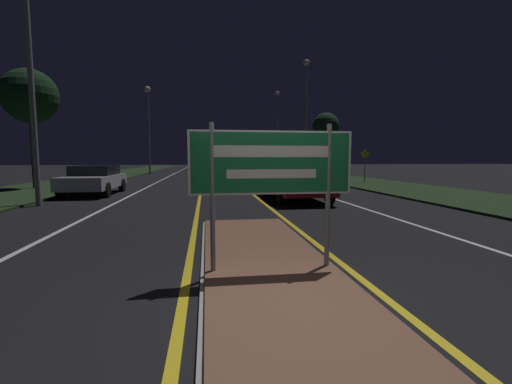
# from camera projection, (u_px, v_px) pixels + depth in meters

# --- Properties ---
(ground_plane) EXTENTS (160.00, 160.00, 0.00)m
(ground_plane) POSITION_uv_depth(u_px,v_px,m) (294.00, 315.00, 3.60)
(ground_plane) COLOR black
(median_island) EXTENTS (1.98, 7.80, 0.10)m
(median_island) POSITION_uv_depth(u_px,v_px,m) (271.00, 272.00, 4.85)
(median_island) COLOR #999993
(median_island) RESTS_ON ground_plane
(verge_left) EXTENTS (5.00, 100.00, 0.08)m
(verge_left) POSITION_uv_depth(u_px,v_px,m) (71.00, 183.00, 21.93)
(verge_left) COLOR #1E3319
(verge_left) RESTS_ON ground_plane
(verge_right) EXTENTS (5.00, 100.00, 0.08)m
(verge_right) POSITION_uv_depth(u_px,v_px,m) (352.00, 180.00, 24.65)
(verge_right) COLOR #1E3319
(verge_right) RESTS_ON ground_plane
(centre_line_yellow_left) EXTENTS (0.12, 70.00, 0.01)m
(centre_line_yellow_left) POSITION_uv_depth(u_px,v_px,m) (203.00, 178.00, 28.05)
(centre_line_yellow_left) COLOR gold
(centre_line_yellow_left) RESTS_ON ground_plane
(centre_line_yellow_right) EXTENTS (0.12, 70.00, 0.01)m
(centre_line_yellow_right) POSITION_uv_depth(u_px,v_px,m) (232.00, 178.00, 28.39)
(centre_line_yellow_right) COLOR gold
(centre_line_yellow_right) RESTS_ON ground_plane
(lane_line_white_left) EXTENTS (0.12, 70.00, 0.01)m
(lane_line_white_left) POSITION_uv_depth(u_px,v_px,m) (165.00, 178.00, 27.62)
(lane_line_white_left) COLOR silver
(lane_line_white_left) RESTS_ON ground_plane
(lane_line_white_right) EXTENTS (0.12, 70.00, 0.01)m
(lane_line_white_right) POSITION_uv_depth(u_px,v_px,m) (267.00, 177.00, 28.82)
(lane_line_white_right) COLOR silver
(lane_line_white_right) RESTS_ON ground_plane
(edge_line_white_left) EXTENTS (0.10, 70.00, 0.01)m
(edge_line_white_left) POSITION_uv_depth(u_px,v_px,m) (126.00, 179.00, 27.19)
(edge_line_white_left) COLOR silver
(edge_line_white_left) RESTS_ON ground_plane
(edge_line_white_right) EXTENTS (0.10, 70.00, 0.01)m
(edge_line_white_right) POSITION_uv_depth(u_px,v_px,m) (302.00, 177.00, 29.25)
(edge_line_white_right) COLOR silver
(edge_line_white_right) RESTS_ON ground_plane
(highway_sign) EXTENTS (2.27, 0.07, 2.02)m
(highway_sign) POSITION_uv_depth(u_px,v_px,m) (272.00, 168.00, 4.70)
(highway_sign) COLOR gray
(highway_sign) RESTS_ON median_island
(streetlight_left_near) EXTENTS (0.55, 0.55, 8.47)m
(streetlight_left_near) POSITION_uv_depth(u_px,v_px,m) (28.00, 36.00, 11.20)
(streetlight_left_near) COLOR gray
(streetlight_left_near) RESTS_ON ground_plane
(streetlight_left_far) EXTENTS (0.59, 0.59, 8.65)m
(streetlight_left_far) POSITION_uv_depth(u_px,v_px,m) (148.00, 114.00, 33.79)
(streetlight_left_far) COLOR gray
(streetlight_left_far) RESTS_ON ground_plane
(streetlight_right_near) EXTENTS (0.44, 0.44, 8.45)m
(streetlight_right_near) POSITION_uv_depth(u_px,v_px,m) (306.00, 109.00, 24.02)
(streetlight_right_near) COLOR gray
(streetlight_right_near) RESTS_ON ground_plane
(streetlight_right_far) EXTENTS (0.45, 0.45, 8.67)m
(streetlight_right_far) POSITION_uv_depth(u_px,v_px,m) (277.00, 124.00, 36.43)
(streetlight_right_far) COLOR gray
(streetlight_right_far) RESTS_ON ground_plane
(car_receding_0) EXTENTS (2.02, 4.71, 1.52)m
(car_receding_0) POSITION_uv_depth(u_px,v_px,m) (296.00, 180.00, 13.46)
(car_receding_0) COLOR maroon
(car_receding_0) RESTS_ON ground_plane
(car_receding_1) EXTENTS (1.84, 4.52, 1.36)m
(car_receding_1) POSITION_uv_depth(u_px,v_px,m) (300.00, 171.00, 23.87)
(car_receding_1) COLOR #4C514C
(car_receding_1) RESTS_ON ground_plane
(car_receding_2) EXTENTS (1.91, 4.34, 1.50)m
(car_receding_2) POSITION_uv_depth(u_px,v_px,m) (240.00, 166.00, 34.22)
(car_receding_2) COLOR black
(car_receding_2) RESTS_ON ground_plane
(car_receding_3) EXTENTS (1.85, 4.38, 1.47)m
(car_receding_3) POSITION_uv_depth(u_px,v_px,m) (236.00, 165.00, 43.13)
(car_receding_3) COLOR navy
(car_receding_3) RESTS_ON ground_plane
(car_approaching_0) EXTENTS (2.01, 4.35, 1.30)m
(car_approaching_0) POSITION_uv_depth(u_px,v_px,m) (94.00, 179.00, 15.46)
(car_approaching_0) COLOR #B7B7BC
(car_approaching_0) RESTS_ON ground_plane
(warning_sign) EXTENTS (0.60, 0.06, 2.11)m
(warning_sign) POSITION_uv_depth(u_px,v_px,m) (365.00, 162.00, 21.91)
(warning_sign) COLOR gray
(warning_sign) RESTS_ON verge_right
(roadside_palm_left) EXTENTS (2.73, 2.73, 6.10)m
(roadside_palm_left) POSITION_uv_depth(u_px,v_px,m) (30.00, 97.00, 17.53)
(roadside_palm_left) COLOR #4C3823
(roadside_palm_left) RESTS_ON verge_left
(roadside_palm_right) EXTENTS (2.19, 2.19, 5.25)m
(roadside_palm_right) POSITION_uv_depth(u_px,v_px,m) (326.00, 127.00, 27.98)
(roadside_palm_right) COLOR #4C3823
(roadside_palm_right) RESTS_ON verge_right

